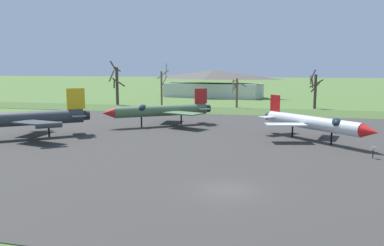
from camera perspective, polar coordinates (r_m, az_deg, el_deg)
The scene contains 12 objects.
ground_plane at distance 26.72m, azimuth 5.05°, elevation -9.76°, with size 600.00×600.00×0.00m, color #4C6B33.
asphalt_apron at distance 41.77m, azimuth 8.45°, elevation -3.25°, with size 74.49×52.14×0.05m, color #383533.
grass_verge_strip at distance 73.40m, azimuth 10.95°, elevation 1.57°, with size 134.49×12.00×0.06m, color #3F582A.
jet_fighter_front_left at distance 48.81m, azimuth -24.31°, elevation 0.56°, with size 14.71×14.00×5.68m.
jet_fighter_front_right at distance 54.85m, azimuth -4.57°, elevation 1.85°, with size 13.53×11.80×5.13m.
jet_fighter_rear_center at distance 45.20m, azimuth 17.30°, elevation 0.03°, with size 12.34×12.12×4.82m.
info_placard_rear_center at distance 38.91m, azimuth 24.77°, elevation -3.78°, with size 0.48×0.30×1.12m.
bare_tree_far_left at distance 87.51m, azimuth -10.89°, elevation 5.66°, with size 3.44×3.34×9.55m.
bare_tree_left_of_center at distance 85.75m, azimuth -4.37°, elevation 5.35°, with size 2.81×2.08×9.01m.
bare_tree_center at distance 81.01m, azimuth 6.47°, elevation 4.61°, with size 2.99×2.85×5.91m.
bare_tree_right_of_center at distance 81.83m, azimuth 17.36°, elevation 4.82°, with size 2.73×2.70×7.76m.
visitor_building at distance 108.55m, azimuth 3.07°, elevation 5.68°, with size 28.65×14.32×7.37m.
Camera 1 is at (3.92, -25.13, 8.17)m, focal length 36.80 mm.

